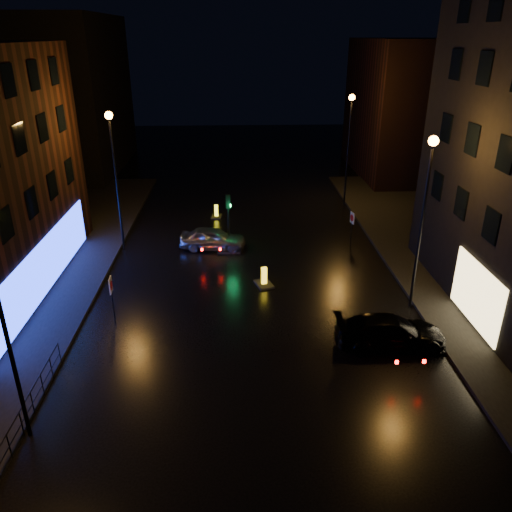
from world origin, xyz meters
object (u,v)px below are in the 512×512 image
at_px(traffic_signal, 229,239).
at_px(bollard_near, 264,281).
at_px(silver_hatchback, 213,238).
at_px(road_sign_right, 352,221).
at_px(road_sign_left, 111,289).
at_px(dark_sedan, 390,332).
at_px(bollard_far, 216,214).

xyz_separation_m(traffic_signal, bollard_near, (1.91, -5.39, -0.27)).
bearing_deg(silver_hatchback, road_sign_right, -81.80).
relative_size(traffic_signal, road_sign_left, 1.53).
distance_m(traffic_signal, silver_hatchback, 1.06).
distance_m(bollard_near, road_sign_left, 8.09).
distance_m(silver_hatchback, road_sign_right, 8.80).
bearing_deg(road_sign_right, bollard_near, 30.06).
relative_size(bollard_near, road_sign_left, 0.61).
relative_size(dark_sedan, bollard_far, 4.16).
bearing_deg(bollard_far, dark_sedan, -58.86).
bearing_deg(road_sign_right, silver_hatchback, -10.89).
bearing_deg(dark_sedan, traffic_signal, 33.20).
bearing_deg(dark_sedan, road_sign_left, 79.75).
height_order(dark_sedan, bollard_near, dark_sedan).
bearing_deg(silver_hatchback, bollard_near, -143.82).
bearing_deg(road_sign_left, silver_hatchback, 59.79).
distance_m(bollard_near, road_sign_right, 8.06).
xyz_separation_m(traffic_signal, road_sign_left, (-5.30, -8.76, 1.19)).
distance_m(traffic_signal, road_sign_right, 7.83).
relative_size(silver_hatchback, bollard_far, 3.56).
xyz_separation_m(silver_hatchback, road_sign_right, (8.75, 0.25, 0.95)).
bearing_deg(bollard_far, bollard_near, -69.40).
bearing_deg(traffic_signal, dark_sedan, -58.30).
relative_size(bollard_far, road_sign_left, 0.50).
relative_size(silver_hatchback, road_sign_right, 1.85).
distance_m(traffic_signal, bollard_near, 5.73).
distance_m(bollard_near, bollard_far, 11.39).
distance_m(traffic_signal, road_sign_left, 10.30).
distance_m(silver_hatchback, dark_sedan, 13.62).
bearing_deg(dark_sedan, silver_hatchback, 37.40).
bearing_deg(bollard_near, road_sign_right, 25.26).
bearing_deg(bollard_far, traffic_signal, -74.31).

